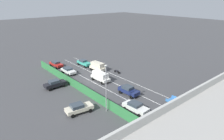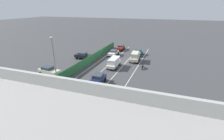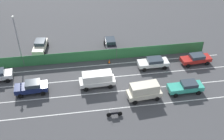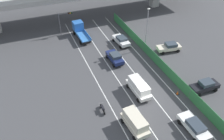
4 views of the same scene
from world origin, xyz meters
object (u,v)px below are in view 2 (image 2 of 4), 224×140
object	(u,v)px
flatbed_truck_blue	(79,122)
traffic_light	(93,122)
car_sedan_white	(63,89)
street_lamp	(54,56)
traffic_cone	(97,61)
car_taxi_teal	(138,52)
car_sedan_red	(121,47)
parked_sedan_dark	(83,55)
car_van_white	(114,62)
car_van_cream	(135,56)
parked_sedan_cream	(49,70)
motorcycle	(143,67)
car_hatchback_white	(113,52)
car_sedan_navy	(98,79)

from	to	relation	value
flatbed_truck_blue	traffic_light	xyz separation A→B (m)	(-2.56, 1.82, 2.05)
car_sedan_white	street_lamp	size ratio (longest dim) A/B	0.56
car_sedan_white	traffic_cone	size ratio (longest dim) A/B	7.46
car_taxi_teal	car_sedan_red	world-z (taller)	car_taxi_teal
parked_sedan_dark	traffic_cone	bearing A→B (deg)	168.84
car_van_white	street_lamp	world-z (taller)	street_lamp
car_van_cream	car_sedan_red	xyz separation A→B (m)	(6.61, -9.78, -0.40)
car_van_cream	parked_sedan_cream	size ratio (longest dim) A/B	0.98
car_van_cream	parked_sedan_dark	distance (m)	13.02
parked_sedan_dark	motorcycle	bearing A→B (deg)	173.30
car_hatchback_white	motorcycle	size ratio (longest dim) A/B	2.36
car_hatchback_white	car_sedan_white	bearing A→B (deg)	89.49
traffic_cone	car_sedan_navy	bearing A→B (deg)	115.61
car_sedan_white	street_lamp	distance (m)	6.16
traffic_light	car_sedan_red	bearing A→B (deg)	-76.64
car_taxi_teal	traffic_light	world-z (taller)	traffic_light
car_sedan_red	flatbed_truck_blue	size ratio (longest dim) A/B	0.73
car_van_white	traffic_cone	size ratio (longest dim) A/B	8.05
car_van_cream	car_sedan_white	size ratio (longest dim) A/B	1.00
car_taxi_teal	street_lamp	xyz separation A→B (m)	(9.98, 22.25, 3.94)
motorcycle	parked_sedan_cream	size ratio (longest dim) A/B	0.42
car_sedan_red	traffic_cone	size ratio (longest dim) A/B	7.71
car_taxi_teal	car_sedan_red	bearing A→B (deg)	-32.29
parked_sedan_dark	traffic_cone	world-z (taller)	parked_sedan_dark
traffic_light	street_lamp	size ratio (longest dim) A/B	0.60
street_lamp	traffic_cone	bearing A→B (deg)	-97.15
car_sedan_white	parked_sedan_dark	bearing A→B (deg)	-70.74
flatbed_truck_blue	motorcycle	bearing A→B (deg)	-97.70
car_van_white	car_van_cream	distance (m)	6.69
car_sedan_white	traffic_light	distance (m)	12.52
flatbed_truck_blue	traffic_cone	xyz separation A→B (m)	(8.45, -22.67, -1.09)
car_van_white	car_hatchback_white	bearing A→B (deg)	-70.35
traffic_light	parked_sedan_cream	bearing A→B (deg)	-40.27
car_taxi_teal	flatbed_truck_blue	world-z (taller)	flatbed_truck_blue
car_van_white	parked_sedan_dark	bearing A→B (deg)	-19.05
traffic_light	traffic_cone	bearing A→B (deg)	-65.79
car_sedan_white	motorcycle	world-z (taller)	car_sedan_white
traffic_light	street_lamp	bearing A→B (deg)	-41.97
traffic_cone	car_hatchback_white	bearing A→B (deg)	-108.17
car_van_white	traffic_cone	xyz separation A→B (m)	(5.24, -2.41, -0.92)
car_van_white	car_sedan_white	world-z (taller)	car_van_white
car_van_cream	motorcycle	bearing A→B (deg)	121.81
car_sedan_white	traffic_light	world-z (taller)	traffic_light
parked_sedan_cream	car_sedan_white	bearing A→B (deg)	141.99
car_van_white	car_sedan_red	bearing A→B (deg)	-78.50
car_sedan_navy	traffic_cone	distance (m)	12.41
parked_sedan_dark	car_sedan_navy	bearing A→B (deg)	128.22
motorcycle	parked_sedan_cream	bearing A→B (deg)	29.83
street_lamp	car_van_white	bearing A→B (deg)	-122.78
street_lamp	flatbed_truck_blue	bearing A→B (deg)	136.53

